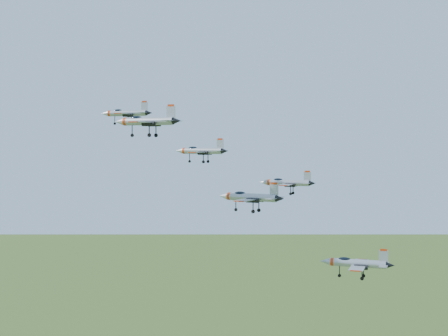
% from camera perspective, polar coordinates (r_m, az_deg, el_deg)
% --- Properties ---
extents(jet_lead, '(13.46, 11.30, 3.61)m').
position_cam_1_polar(jet_lead, '(152.53, -8.98, 4.99)').
color(jet_lead, '#9BA0A7').
extents(jet_left_high, '(11.76, 9.72, 3.14)m').
position_cam_1_polar(jet_left_high, '(125.42, -2.14, 1.59)').
color(jet_left_high, '#9BA0A7').
extents(jet_right_high, '(14.07, 11.66, 3.76)m').
position_cam_1_polar(jet_right_high, '(116.24, -7.12, 4.28)').
color(jet_right_high, '#9BA0A7').
extents(jet_left_low, '(11.51, 9.60, 3.08)m').
position_cam_1_polar(jet_left_low, '(124.47, 5.74, -1.33)').
color(jet_left_low, '#9BA0A7').
extents(jet_right_low, '(13.62, 11.20, 3.65)m').
position_cam_1_polar(jet_right_low, '(116.53, 2.37, -2.66)').
color(jet_right_low, '#9BA0A7').
extents(jet_trail, '(13.17, 11.02, 3.52)m').
position_cam_1_polar(jet_trail, '(114.33, 11.95, -8.49)').
color(jet_trail, '#9BA0A7').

